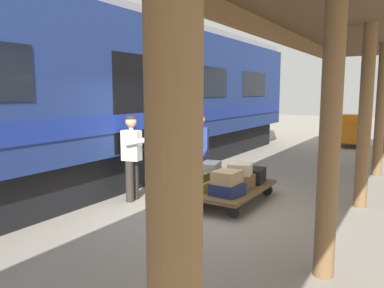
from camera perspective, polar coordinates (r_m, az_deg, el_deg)
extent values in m
plane|color=gray|center=(7.22, 2.02, -9.62)|extent=(60.00, 60.00, 0.00)
cylinder|color=brown|center=(10.84, 26.63, 4.56)|extent=(0.24, 0.24, 3.40)
cylinder|color=brown|center=(7.68, 24.72, 3.65)|extent=(0.24, 0.24, 3.40)
cylinder|color=brown|center=(4.54, 20.17, 1.47)|extent=(0.24, 0.24, 3.40)
cylinder|color=brown|center=(1.59, -2.69, -9.29)|extent=(0.24, 0.24, 3.40)
cube|color=brown|center=(6.57, 9.68, 17.23)|extent=(0.08, 16.69, 0.30)
cube|color=navy|center=(8.92, -16.67, 8.71)|extent=(3.00, 19.19, 2.90)
cube|color=black|center=(9.09, -16.20, -3.35)|extent=(2.55, 18.23, 0.90)
cube|color=#99999E|center=(9.09, -17.08, 18.52)|extent=(2.76, 18.81, 0.20)
cube|color=navy|center=(7.90, -9.02, 3.28)|extent=(0.03, 18.81, 0.36)
cube|color=black|center=(13.72, 9.45, 8.94)|extent=(0.02, 2.11, 0.84)
cube|color=black|center=(10.67, 2.69, 9.37)|extent=(0.02, 2.11, 0.84)
cube|color=black|center=(7.92, -9.42, 6.18)|extent=(0.12, 1.10, 2.00)
cube|color=brown|center=(7.59, 5.09, -6.61)|extent=(1.41, 2.10, 0.07)
cylinder|color=black|center=(6.67, 6.28, -10.06)|extent=(0.24, 0.05, 0.24)
cylinder|color=black|center=(7.19, -1.99, -8.68)|extent=(0.24, 0.05, 0.24)
cylinder|color=black|center=(8.17, 11.26, -6.81)|extent=(0.24, 0.05, 0.24)
cylinder|color=black|center=(8.60, 4.15, -5.93)|extent=(0.24, 0.05, 0.24)
cube|color=#CC6B23|center=(8.20, 4.88, -4.67)|extent=(0.39, 0.49, 0.16)
cube|color=black|center=(7.94, 9.01, -4.68)|extent=(0.55, 0.61, 0.29)
cube|color=brown|center=(7.42, 7.32, -5.60)|extent=(0.48, 0.50, 0.28)
cube|color=gold|center=(7.21, 0.80, -6.33)|extent=(0.58, 0.62, 0.18)
cube|color=navy|center=(6.92, 5.37, -6.83)|extent=(0.57, 0.58, 0.21)
cube|color=maroon|center=(7.69, 2.97, -5.09)|extent=(0.48, 0.54, 0.27)
cube|color=tan|center=(6.88, 5.32, -4.99)|extent=(0.45, 0.51, 0.23)
cube|color=brown|center=(7.19, 0.92, -5.00)|extent=(0.40, 0.56, 0.15)
cube|color=beige|center=(7.34, 7.28, -3.77)|extent=(0.51, 0.46, 0.22)
cube|color=#9EA0A5|center=(7.65, 2.82, -3.43)|extent=(0.43, 0.58, 0.18)
cylinder|color=navy|center=(8.25, 1.29, -4.44)|extent=(0.16, 0.16, 0.82)
cylinder|color=navy|center=(8.06, 1.03, -4.74)|extent=(0.16, 0.16, 0.82)
cube|color=navy|center=(8.03, 1.17, 0.36)|extent=(0.41, 0.33, 0.60)
cylinder|color=tan|center=(7.99, 1.18, 2.71)|extent=(0.09, 0.09, 0.06)
sphere|color=tan|center=(7.98, 1.18, 3.71)|extent=(0.22, 0.22, 0.22)
cylinder|color=#A51919|center=(7.98, 1.18, 4.30)|extent=(0.21, 0.21, 0.06)
cylinder|color=navy|center=(8.22, -0.13, 1.24)|extent=(0.53, 0.27, 0.21)
cylinder|color=navy|center=(7.91, -0.61, 0.98)|extent=(0.53, 0.27, 0.21)
cylinder|color=#332D28|center=(7.60, -9.40, -5.62)|extent=(0.16, 0.16, 0.82)
cylinder|color=#332D28|center=(7.77, -8.67, -5.31)|extent=(0.16, 0.16, 0.82)
cube|color=silver|center=(7.55, -9.15, -0.21)|extent=(0.39, 0.28, 0.60)
cylinder|color=tan|center=(7.52, -9.20, 2.28)|extent=(0.09, 0.09, 0.06)
sphere|color=tan|center=(7.50, -9.22, 3.34)|extent=(0.22, 0.22, 0.22)
cylinder|color=#332D28|center=(7.50, -9.24, 3.97)|extent=(0.21, 0.21, 0.06)
cylinder|color=silver|center=(7.30, -8.28, 0.32)|extent=(0.54, 0.20, 0.21)
cylinder|color=silver|center=(7.58, -7.12, 0.61)|extent=(0.54, 0.20, 0.21)
cube|color=orange|center=(16.40, 23.16, 1.57)|extent=(1.16, 1.74, 0.70)
cube|color=orange|center=(16.01, 23.08, 3.23)|extent=(0.93, 0.73, 0.50)
cylinder|color=black|center=(15.79, 24.40, 0.00)|extent=(0.12, 0.40, 0.40)
cylinder|color=black|center=(15.92, 21.18, 0.23)|extent=(0.12, 0.40, 0.40)
cylinder|color=black|center=(16.98, 24.88, 0.47)|extent=(0.12, 0.40, 0.40)
cylinder|color=black|center=(17.09, 21.88, 0.68)|extent=(0.12, 0.40, 0.40)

